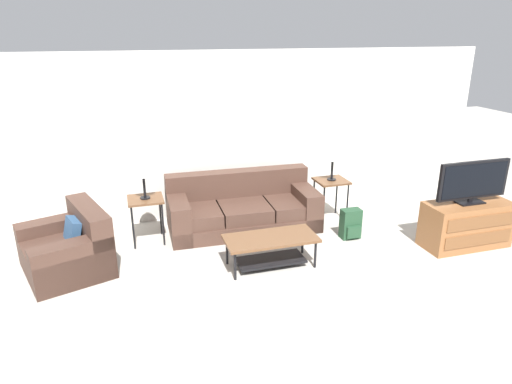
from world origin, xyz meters
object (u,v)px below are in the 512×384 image
Objects in this scene: couch at (242,209)px; television at (473,181)px; table_lamp_left at (143,169)px; tv_console at (466,224)px; armchair at (69,249)px; side_table_right at (331,185)px; table_lamp_right at (333,153)px; coffee_table at (271,244)px; side_table_left at (146,204)px; backpack at (351,224)px.

television is at bearing -28.32° from couch.
tv_console is (4.25, -1.42, -0.77)m from table_lamp_left.
armchair is 3.91m from side_table_right.
television reaches higher than table_lamp_right.
television reaches higher than tv_console.
table_lamp_left is at bearing 29.07° from armchair.
table_lamp_left and table_lamp_right have the same top height.
coffee_table is 1.78× the size of side_table_left.
side_table_left is 0.51m from table_lamp_left.
table_lamp_left is 0.51× the size of television.
table_lamp_left is at bearing 140.57° from coffee_table.
couch is at bearing 3.79° from side_table_left.
table_lamp_left is at bearing 180.00° from side_table_right.
side_table_left reaches higher than coffee_table.
side_table_left is at bearing -180.00° from table_lamp_right.
armchair is at bearing 170.64° from television.
television is at bearing -18.54° from side_table_left.
television is (2.79, -0.23, 0.66)m from coffee_table.
television is at bearing -18.54° from table_lamp_left.
tv_console is at bearing -45.63° from side_table_right.
tv_console is (2.82, -1.52, 0.03)m from couch.
table_lamp_left is 1.00× the size of table_lamp_right.
couch reaches higher than armchair.
table_lamp_left reaches higher than tv_console.
armchair reaches higher than backpack.
table_lamp_left reaches higher than side_table_right.
side_table_right is 2.90m from table_lamp_left.
side_table_left is 0.61× the size of television.
side_table_left is 2.95m from backpack.
table_lamp_right is at bearing 0.00° from table_lamp_left.
armchair is 1.25× the size of television.
television is at bearing -45.62° from table_lamp_right.
television reaches higher than side_table_right.
table_lamp_right is at bearing 40.47° from coffee_table.
side_table_right is at bearing 134.38° from television.
side_table_right is 0.54× the size of tv_console.
couch reaches higher than tv_console.
couch is at bearing 176.20° from table_lamp_right.
coffee_table is 2.00m from table_lamp_right.
table_lamp_right is at bearing 88.38° from backpack.
backpack is (1.40, -0.83, -0.08)m from couch.
table_lamp_left is (1.00, 0.56, 0.80)m from armchair.
armchair reaches higher than tv_console.
table_lamp_left reaches higher than backpack.
couch is at bearing 3.79° from table_lamp_left.
couch is at bearing 151.67° from tv_console.
couch is 3.43× the size of side_table_left.
tv_console is at bearing -28.33° from couch.
table_lamp_right is at bearing 8.24° from armchair.
tv_console is 2.74× the size of backpack.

